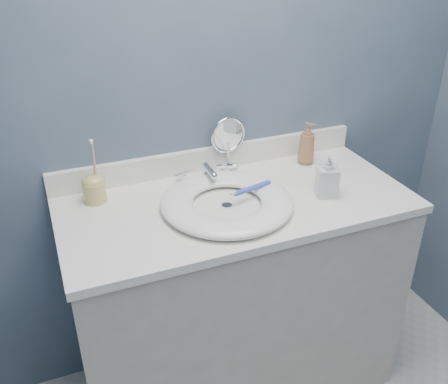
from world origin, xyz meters
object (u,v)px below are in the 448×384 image
toothbrush_holder (94,188)px  soap_bottle_amber (307,143)px  soap_bottle_clear (328,175)px  makeup_mirror (228,141)px

toothbrush_holder → soap_bottle_amber: bearing=-0.3°
soap_bottle_clear → toothbrush_holder: (-0.76, 0.26, -0.03)m
makeup_mirror → soap_bottle_clear: bearing=-58.7°
soap_bottle_clear → toothbrush_holder: size_ratio=0.69×
makeup_mirror → soap_bottle_amber: makeup_mirror is taller
makeup_mirror → soap_bottle_clear: makeup_mirror is taller
soap_bottle_clear → toothbrush_holder: toothbrush_holder is taller
toothbrush_holder → soap_bottle_clear: bearing=-18.9°
makeup_mirror → soap_bottle_amber: 0.32m
makeup_mirror → toothbrush_holder: 0.53m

